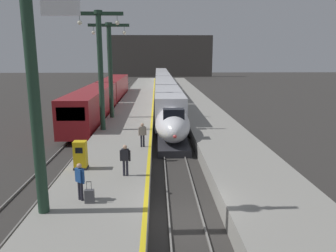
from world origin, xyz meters
The scene contains 19 objects.
ground_plane centered at (0.00, 0.00, 0.00)m, with size 260.00×260.00×0.00m, color #33302D.
platform_left centered at (-4.05, 24.75, 0.53)m, with size 4.80×110.00×1.05m, color gray.
platform_right centered at (4.05, 24.75, 0.53)m, with size 4.80×110.00×1.05m, color gray.
platform_left_safety_stripe centered at (-1.77, 24.75, 1.05)m, with size 0.20×107.80×0.01m, color yellow.
rail_main_left centered at (-0.75, 27.50, 0.06)m, with size 0.08×110.00×0.12m, color slate.
rail_main_right centered at (0.75, 27.50, 0.06)m, with size 0.08×110.00×0.12m, color slate.
rail_secondary_left centered at (-8.85, 27.50, 0.06)m, with size 0.08×110.00×0.12m, color slate.
rail_secondary_right centered at (-7.35, 27.50, 0.06)m, with size 0.08×110.00×0.12m, color slate.
highspeed_train_main centered at (0.00, 46.03, 1.97)m, with size 2.92×75.60×3.60m.
regional_train_adjacent centered at (-8.10, 30.48, 2.13)m, with size 2.85×36.60×3.80m.
station_column_near centered at (-5.85, -0.89, 6.96)m, with size 4.00×0.68×9.70m.
station_column_mid centered at (-5.90, 14.21, 6.88)m, with size 4.00×0.68×9.77m.
station_column_far centered at (-5.90, 19.96, 6.67)m, with size 4.00×0.68×9.37m.
passenger_near_edge centered at (-4.64, 0.18, 2.04)m, with size 0.46×0.41×1.69m.
passenger_mid_platform centered at (-2.28, 8.67, 2.04)m, with size 0.56×0.30×1.69m.
passenger_far_waiting centered at (-2.94, 3.09, 2.04)m, with size 0.57×0.26×1.69m.
rolling_suitcase centered at (-4.20, -0.14, 1.35)m, with size 0.40×0.22×0.98m.
ticket_machine_yellow centered at (-5.55, 4.27, 1.79)m, with size 0.76×0.62×1.60m.
terminus_back_wall centered at (0.00, 102.00, 7.00)m, with size 36.00×2.00×14.00m, color #4C4742.
Camera 1 is at (-1.26, -13.37, 7.30)m, focal length 34.96 mm.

